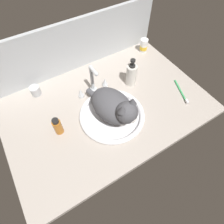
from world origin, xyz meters
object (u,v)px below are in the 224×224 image
object	(u,v)px
sink_basin	(112,115)
pill_bottle	(144,46)
amber_bottle	(58,126)
toothbrush	(181,92)
cat	(115,107)
metal_jar	(35,91)
soap_pump_bottle	(131,75)
faucet	(93,83)

from	to	relation	value
sink_basin	pill_bottle	world-z (taller)	pill_bottle
pill_bottle	amber_bottle	world-z (taller)	amber_bottle
amber_bottle	toothbrush	xyz separation A→B (cm)	(72.05, -13.42, -4.40)
cat	metal_jar	bearing A→B (deg)	127.56
pill_bottle	metal_jar	world-z (taller)	pill_bottle
metal_jar	amber_bottle	distance (cm)	31.00
sink_basin	cat	size ratio (longest dim) A/B	0.99
metal_jar	cat	bearing A→B (deg)	-52.44
cat	soap_pump_bottle	world-z (taller)	cat
cat	amber_bottle	bearing A→B (deg)	163.64
sink_basin	metal_jar	distance (cm)	47.55
soap_pump_bottle	metal_jar	bearing A→B (deg)	157.24
faucet	metal_jar	size ratio (longest dim) A/B	3.47
amber_bottle	faucet	bearing A→B (deg)	27.48
soap_pump_bottle	metal_jar	xyz separation A→B (cm)	(-52.43, 22.00, -4.28)
faucet	amber_bottle	world-z (taller)	faucet
sink_basin	pill_bottle	bearing A→B (deg)	36.90
cat	toothbrush	distance (cm)	45.08
faucet	pill_bottle	size ratio (longest dim) A/B	2.15
faucet	sink_basin	bearing A→B (deg)	-90.00
soap_pump_bottle	metal_jar	size ratio (longest dim) A/B	3.14
faucet	amber_bottle	xyz separation A→B (cm)	(-27.93, -14.53, -2.47)
sink_basin	cat	world-z (taller)	cat
cat	pill_bottle	bearing A→B (deg)	38.70
cat	toothbrush	world-z (taller)	cat
metal_jar	toothbrush	distance (cm)	86.14
soap_pump_bottle	toothbrush	distance (cm)	31.59
toothbrush	amber_bottle	bearing A→B (deg)	169.45
cat	amber_bottle	size ratio (longest dim) A/B	3.36
faucet	soap_pump_bottle	size ratio (longest dim) A/B	1.10
pill_bottle	amber_bottle	bearing A→B (deg)	-158.48
toothbrush	soap_pump_bottle	bearing A→B (deg)	133.85
faucet	amber_bottle	size ratio (longest dim) A/B	1.87
metal_jar	toothbrush	size ratio (longest dim) A/B	0.32
pill_bottle	toothbrush	world-z (taller)	pill_bottle
faucet	toothbrush	size ratio (longest dim) A/B	1.12
metal_jar	amber_bottle	size ratio (longest dim) A/B	0.54
soap_pump_bottle	toothbrush	xyz separation A→B (cm)	(21.41, -22.29, -6.51)
soap_pump_bottle	cat	bearing A→B (deg)	-142.37
toothbrush	pill_bottle	bearing A→B (deg)	84.48
cat	pill_bottle	distance (cm)	61.70
soap_pump_bottle	amber_bottle	size ratio (longest dim) A/B	1.69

